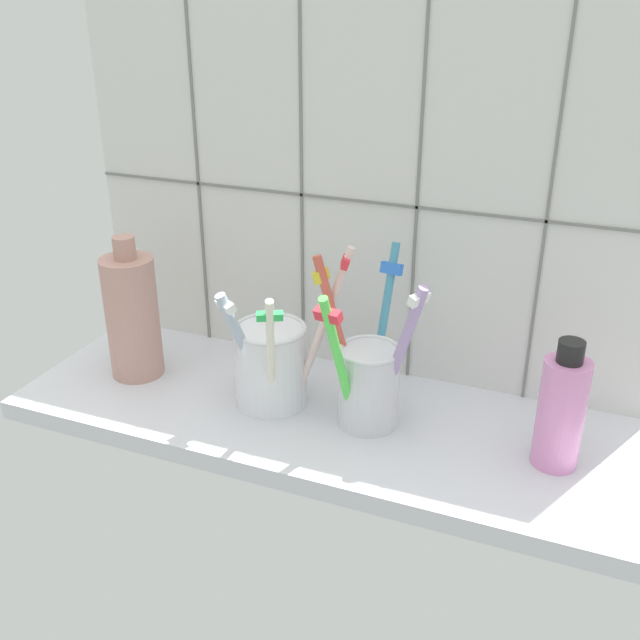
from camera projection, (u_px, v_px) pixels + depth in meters
counter_slab at (319, 419)px, 76.37cm from camera, size 64.00×22.00×2.00cm
tile_wall_back at (361, 189)px, 77.34cm from camera, size 64.00×2.20×45.00cm
toothbrush_cup_left at (273, 361)px, 75.84cm from camera, size 12.37×11.11×17.87cm
toothbrush_cup_right at (370, 376)px, 72.18cm from camera, size 12.13×14.09×17.32cm
ceramic_vase at (134, 314)px, 80.72cm from camera, size 5.81×5.81×16.22cm
soap_bottle at (561, 412)px, 65.28cm from camera, size 4.23×4.23×12.56cm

